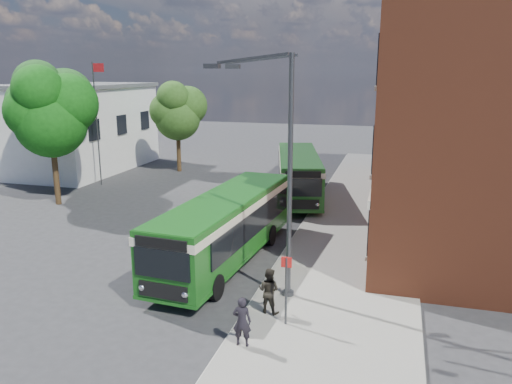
% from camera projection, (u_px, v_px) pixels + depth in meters
% --- Properties ---
extents(ground, '(120.00, 120.00, 0.00)m').
position_uv_depth(ground, '(183.00, 265.00, 22.17)').
color(ground, '#2C2C2F').
rests_on(ground, ground).
extents(pavement, '(6.00, 48.00, 0.15)m').
position_uv_depth(pavement, '(358.00, 224.00, 27.75)').
color(pavement, gray).
rests_on(pavement, ground).
extents(kerb_line, '(0.12, 48.00, 0.01)m').
position_uv_depth(kerb_line, '(304.00, 221.00, 28.58)').
color(kerb_line, beige).
rests_on(kerb_line, ground).
extents(brick_office, '(12.10, 26.00, 14.20)m').
position_uv_depth(brick_office, '(496.00, 97.00, 27.98)').
color(brick_office, brown).
rests_on(brick_office, ground).
extents(white_building, '(9.40, 13.40, 7.30)m').
position_uv_depth(white_building, '(75.00, 127.00, 42.91)').
color(white_building, silver).
rests_on(white_building, ground).
extents(flagpole, '(0.95, 0.10, 9.00)m').
position_uv_depth(flagpole, '(97.00, 119.00, 36.46)').
color(flagpole, '#37393C').
rests_on(flagpole, ground).
extents(street_lamp, '(2.96, 2.38, 9.00)m').
position_uv_depth(street_lamp, '(280.00, 174.00, 17.87)').
color(street_lamp, '#37393C').
rests_on(street_lamp, ground).
extents(bus_stop_sign, '(0.35, 0.08, 2.52)m').
position_uv_depth(bus_stop_sign, '(286.00, 286.00, 16.39)').
color(bus_stop_sign, '#37393C').
rests_on(bus_stop_sign, ground).
extents(bus_front, '(3.37, 11.37, 3.02)m').
position_uv_depth(bus_front, '(226.00, 222.00, 22.17)').
color(bus_front, '#165716').
rests_on(bus_front, ground).
extents(bus_rear, '(5.02, 10.91, 3.02)m').
position_uv_depth(bus_rear, '(299.00, 171.00, 33.40)').
color(bus_rear, '#1D5B1C').
rests_on(bus_rear, ground).
extents(pedestrian_a, '(0.62, 0.45, 1.60)m').
position_uv_depth(pedestrian_a, '(242.00, 321.00, 15.23)').
color(pedestrian_a, black).
rests_on(pedestrian_a, pavement).
extents(pedestrian_b, '(0.89, 0.75, 1.63)m').
position_uv_depth(pedestrian_b, '(269.00, 291.00, 17.33)').
color(pedestrian_b, black).
rests_on(pedestrian_b, pavement).
extents(tree_left, '(5.19, 4.94, 8.77)m').
position_uv_depth(tree_left, '(50.00, 111.00, 30.77)').
color(tree_left, '#332312').
rests_on(tree_left, ground).
extents(tree_mid, '(5.39, 5.13, 9.10)m').
position_uv_depth(tree_mid, '(49.00, 104.00, 33.92)').
color(tree_mid, '#332312').
rests_on(tree_mid, ground).
extents(tree_right, '(4.50, 4.28, 7.60)m').
position_uv_depth(tree_right, '(178.00, 111.00, 41.51)').
color(tree_right, '#332312').
rests_on(tree_right, ground).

